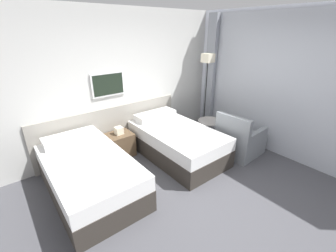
% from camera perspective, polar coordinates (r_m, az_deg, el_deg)
% --- Properties ---
extents(ground_plane, '(16.00, 16.00, 0.00)m').
position_cam_1_polar(ground_plane, '(3.51, 9.15, -18.40)').
color(ground_plane, '#47474C').
extents(wall_headboard, '(10.00, 0.10, 2.70)m').
position_cam_1_polar(wall_headboard, '(4.55, -11.55, 9.94)').
color(wall_headboard, silver).
rests_on(wall_headboard, ground_plane).
extents(wall_window, '(0.21, 4.74, 2.70)m').
position_cam_1_polar(wall_window, '(4.64, 29.67, 8.21)').
color(wall_window, white).
rests_on(wall_window, ground_plane).
extents(bed_near_door, '(1.09, 1.90, 0.71)m').
position_cam_1_polar(bed_near_door, '(3.67, -19.33, -11.54)').
color(bed_near_door, '#332D28').
rests_on(bed_near_door, ground_plane).
extents(bed_near_window, '(1.09, 1.90, 0.71)m').
position_cam_1_polar(bed_near_window, '(4.39, 2.17, -3.98)').
color(bed_near_window, '#332D28').
rests_on(bed_near_window, ground_plane).
extents(nightstand, '(0.47, 0.42, 0.60)m').
position_cam_1_polar(nightstand, '(4.52, -12.05, -4.53)').
color(nightstand, brown).
rests_on(nightstand, ground_plane).
extents(floor_lamp, '(0.24, 0.24, 1.84)m').
position_cam_1_polar(floor_lamp, '(5.07, 9.92, 13.77)').
color(floor_lamp, black).
rests_on(floor_lamp, ground_plane).
extents(side_table, '(0.51, 0.51, 0.58)m').
position_cam_1_polar(side_table, '(4.79, 10.55, -0.52)').
color(side_table, gray).
rests_on(side_table, ground_plane).
extents(armchair, '(0.84, 0.76, 0.88)m').
position_cam_1_polar(armchair, '(4.69, 17.67, -3.64)').
color(armchair, gray).
rests_on(armchair, ground_plane).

